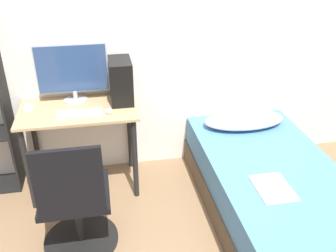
{
  "coord_description": "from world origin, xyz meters",
  "views": [
    {
      "loc": [
        -0.26,
        -1.54,
        2.04
      ],
      "look_at": [
        0.18,
        0.84,
        0.75
      ],
      "focal_mm": 40.0,
      "sensor_mm": 36.0,
      "label": 1
    }
  ],
  "objects_px": {
    "bed": "(272,192)",
    "office_chair": "(76,209)",
    "monitor": "(72,71)",
    "keyboard": "(80,113)",
    "pc_tower": "(121,81)"
  },
  "relations": [
    {
      "from": "office_chair",
      "to": "keyboard",
      "type": "bearing_deg",
      "value": 84.95
    },
    {
      "from": "office_chair",
      "to": "keyboard",
      "type": "xyz_separation_m",
      "value": [
        0.06,
        0.64,
        0.41
      ]
    },
    {
      "from": "office_chair",
      "to": "bed",
      "type": "bearing_deg",
      "value": 3.28
    },
    {
      "from": "office_chair",
      "to": "monitor",
      "type": "distance_m",
      "value": 1.13
    },
    {
      "from": "bed",
      "to": "keyboard",
      "type": "height_order",
      "value": "keyboard"
    },
    {
      "from": "bed",
      "to": "office_chair",
      "type": "bearing_deg",
      "value": -176.72
    },
    {
      "from": "bed",
      "to": "monitor",
      "type": "distance_m",
      "value": 1.85
    },
    {
      "from": "office_chair",
      "to": "pc_tower",
      "type": "distance_m",
      "value": 1.1
    },
    {
      "from": "monitor",
      "to": "keyboard",
      "type": "relative_size",
      "value": 1.67
    },
    {
      "from": "bed",
      "to": "pc_tower",
      "type": "xyz_separation_m",
      "value": [
        -1.08,
        0.76,
        0.71
      ]
    },
    {
      "from": "office_chair",
      "to": "bed",
      "type": "height_order",
      "value": "office_chair"
    },
    {
      "from": "monitor",
      "to": "keyboard",
      "type": "distance_m",
      "value": 0.38
    },
    {
      "from": "bed",
      "to": "pc_tower",
      "type": "distance_m",
      "value": 1.5
    },
    {
      "from": "office_chair",
      "to": "keyboard",
      "type": "distance_m",
      "value": 0.76
    },
    {
      "from": "keyboard",
      "to": "office_chair",
      "type": "bearing_deg",
      "value": -95.05
    }
  ]
}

